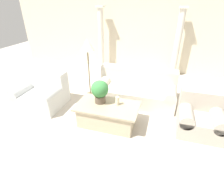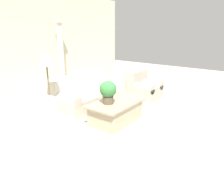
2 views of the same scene
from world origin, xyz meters
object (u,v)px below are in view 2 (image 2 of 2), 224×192
object	(u,v)px
sofa_long	(88,94)
coffee_table	(116,111)
potted_plant	(108,91)
floor_lamp	(47,63)
armchair	(142,87)
loveseat	(35,135)

from	to	relation	value
sofa_long	coffee_table	bearing A→B (deg)	-107.78
sofa_long	potted_plant	xyz separation A→B (m)	(-0.59, -1.16, 0.42)
coffee_table	floor_lamp	size ratio (longest dim) A/B	0.84
potted_plant	coffee_table	bearing A→B (deg)	-23.10
potted_plant	floor_lamp	size ratio (longest dim) A/B	0.32
floor_lamp	sofa_long	bearing A→B (deg)	4.34
coffee_table	armchair	xyz separation A→B (m)	(1.89, 0.39, 0.09)
loveseat	armchair	bearing A→B (deg)	1.43
loveseat	floor_lamp	world-z (taller)	floor_lamp
sofa_long	loveseat	xyz separation A→B (m)	(-2.28, -0.94, 0.01)
armchair	loveseat	bearing A→B (deg)	-178.57
loveseat	coffee_table	distance (m)	1.91
coffee_table	floor_lamp	xyz separation A→B (m)	(-0.91, 1.14, 1.10)
coffee_table	armchair	bearing A→B (deg)	11.75
coffee_table	armchair	world-z (taller)	armchair
sofa_long	floor_lamp	distance (m)	1.66
loveseat	armchair	world-z (taller)	loveseat
loveseat	sofa_long	bearing A→B (deg)	22.40
sofa_long	armchair	size ratio (longest dim) A/B	2.35
sofa_long	loveseat	world-z (taller)	same
potted_plant	armchair	xyz separation A→B (m)	(2.08, 0.31, -0.42)
sofa_long	armchair	bearing A→B (deg)	-29.57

